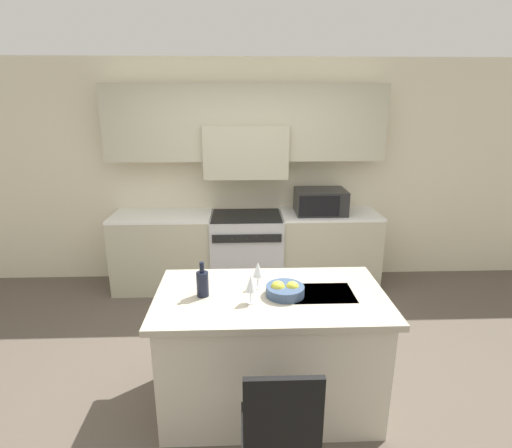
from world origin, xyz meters
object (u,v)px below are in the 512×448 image
(microwave, at_px, (320,201))
(island_chair, at_px, (281,430))
(range_stove, at_px, (247,251))
(wine_bottle, at_px, (203,283))
(wine_glass_near, at_px, (251,284))
(fruit_bowl, at_px, (285,290))
(wine_glass_far, at_px, (258,270))

(microwave, xyz_separation_m, island_chair, (-0.74, -2.88, -0.53))
(microwave, bearing_deg, range_stove, -178.79)
(island_chair, xyz_separation_m, wine_bottle, (-0.47, 0.83, 0.47))
(wine_glass_near, height_order, fruit_bowl, wine_glass_near)
(range_stove, bearing_deg, island_chair, -87.22)
(island_chair, bearing_deg, range_stove, 92.78)
(range_stove, xyz_separation_m, microwave, (0.88, 0.02, 0.61))
(microwave, bearing_deg, wine_bottle, -120.67)
(range_stove, relative_size, fruit_bowl, 3.39)
(wine_glass_near, bearing_deg, wine_bottle, 161.03)
(range_stove, relative_size, wine_glass_near, 4.56)
(range_stove, height_order, wine_glass_far, wine_glass_far)
(wine_bottle, bearing_deg, microwave, 59.33)
(wine_bottle, xyz_separation_m, wine_glass_near, (0.34, -0.12, 0.04))
(range_stove, xyz_separation_m, wine_glass_far, (0.06, -1.91, 0.59))
(island_chair, bearing_deg, wine_bottle, 119.50)
(range_stove, distance_m, wine_glass_far, 2.00)
(island_chair, height_order, wine_bottle, wine_bottle)
(wine_glass_far, bearing_deg, microwave, 66.88)
(microwave, height_order, wine_glass_far, microwave)
(range_stove, distance_m, fruit_bowl, 2.12)
(microwave, distance_m, wine_glass_near, 2.33)
(range_stove, bearing_deg, wine_glass_near, -89.88)
(range_stove, relative_size, wine_bottle, 3.63)
(wine_bottle, distance_m, fruit_bowl, 0.57)
(fruit_bowl, bearing_deg, wine_bottle, 178.47)
(microwave, distance_m, wine_glass_far, 2.10)
(range_stove, height_order, island_chair, island_chair)
(range_stove, xyz_separation_m, wine_glass_near, (0.00, -2.14, 0.59))
(fruit_bowl, bearing_deg, range_stove, 96.69)
(wine_bottle, distance_m, wine_glass_far, 0.41)
(range_stove, relative_size, island_chair, 0.96)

